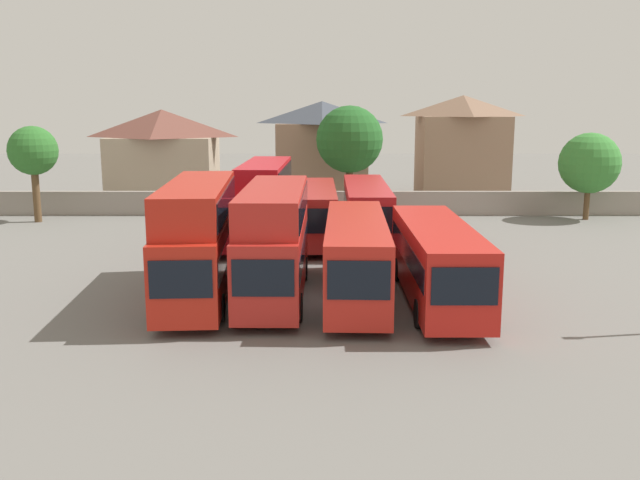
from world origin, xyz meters
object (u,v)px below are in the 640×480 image
(bus_3, at_px, (358,254))
(bus_6, at_px, (317,211))
(house_terrace_right, at_px, (464,145))
(bus_2, at_px, (276,236))
(bus_1, at_px, (200,234))
(tree_behind_wall, at_px, (36,152))
(bus_5, at_px, (267,198))
(bus_7, at_px, (369,209))
(house_terrace_left, at_px, (166,154))
(tree_right_of_lot, at_px, (352,140))
(tree_left_of_lot, at_px, (592,163))
(house_terrace_centre, at_px, (324,149))
(bus_4, at_px, (439,258))

(bus_3, relative_size, bus_6, 1.04)
(house_terrace_right, bearing_deg, bus_2, -113.49)
(bus_1, bearing_deg, house_terrace_right, 148.65)
(tree_behind_wall, bearing_deg, bus_1, -53.02)
(bus_5, height_order, bus_7, bus_5)
(house_terrace_left, xyz_separation_m, tree_behind_wall, (-6.32, -12.08, 1.00))
(bus_7, distance_m, tree_right_of_lot, 12.97)
(bus_3, height_order, tree_left_of_lot, tree_left_of_lot)
(house_terrace_centre, relative_size, tree_left_of_lot, 1.36)
(bus_1, relative_size, bus_6, 0.99)
(bus_2, xyz_separation_m, tree_right_of_lot, (4.22, 25.11, 2.79))
(bus_5, height_order, tree_left_of_lot, tree_left_of_lot)
(bus_1, distance_m, house_terrace_right, 38.06)
(bus_3, relative_size, tree_behind_wall, 1.71)
(house_terrace_centre, bearing_deg, bus_2, -93.75)
(bus_5, xyz_separation_m, tree_left_of_lot, (22.46, 8.27, 1.35))
(tree_right_of_lot, bearing_deg, house_terrace_left, 157.49)
(house_terrace_centre, distance_m, tree_left_of_lot, 22.27)
(bus_5, distance_m, house_terrace_centre, 20.24)
(bus_5, bearing_deg, bus_2, 7.98)
(bus_2, distance_m, bus_5, 12.42)
(bus_6, xyz_separation_m, house_terrace_left, (-13.29, 19.22, 2.05))
(bus_3, xyz_separation_m, bus_5, (-4.82, 12.42, 0.74))
(bus_6, distance_m, bus_7, 3.12)
(bus_2, bearing_deg, bus_3, 89.36)
(bus_5, height_order, house_terrace_left, house_terrace_left)
(bus_5, xyz_separation_m, bus_7, (6.09, 0.29, -0.73))
(bus_4, relative_size, bus_6, 1.02)
(bus_4, relative_size, tree_right_of_lot, 1.40)
(bus_6, height_order, tree_left_of_lot, tree_left_of_lot)
(bus_7, distance_m, house_terrace_centre, 19.90)
(bus_7, height_order, house_terrace_right, house_terrace_right)
(house_terrace_centre, bearing_deg, bus_3, -87.59)
(bus_2, distance_m, bus_4, 6.90)
(bus_1, height_order, house_terrace_centre, house_terrace_centre)
(bus_7, bearing_deg, bus_3, -4.99)
(bus_5, height_order, house_terrace_centre, house_terrace_centre)
(bus_2, distance_m, house_terrace_left, 33.80)
(house_terrace_right, bearing_deg, tree_behind_wall, -156.79)
(house_terrace_left, height_order, tree_left_of_lot, house_terrace_left)
(bus_1, relative_size, tree_right_of_lot, 1.36)
(bus_2, relative_size, bus_4, 0.91)
(house_terrace_centre, distance_m, tree_behind_wall, 23.74)
(house_terrace_centre, distance_m, house_terrace_right, 12.56)
(bus_1, xyz_separation_m, tree_left_of_lot, (24.33, 20.61, 1.26))
(house_terrace_right, distance_m, tree_left_of_lot, 14.52)
(bus_4, distance_m, bus_5, 15.36)
(house_terrace_right, distance_m, tree_behind_wall, 35.46)
(bus_7, bearing_deg, bus_1, -31.51)
(bus_7, height_order, house_terrace_left, house_terrace_left)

